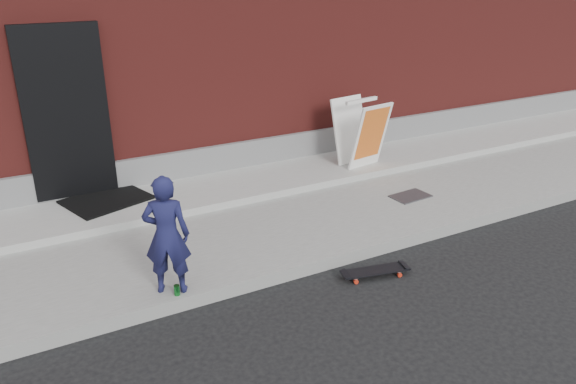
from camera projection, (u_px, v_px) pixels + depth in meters
ground at (359, 261)px, 6.49m from camera, size 80.00×80.00×0.00m
sidewalk at (297, 209)px, 7.69m from camera, size 20.00×3.00×0.15m
apron at (267, 179)px, 8.37m from camera, size 20.00×1.20×0.10m
building at (164, 0)px, 11.23m from camera, size 20.00×8.10×5.00m
child at (167, 235)px, 5.42m from camera, size 0.53×0.46×1.23m
skateboard at (375, 271)px, 6.15m from camera, size 0.77×0.35×0.08m
pizza_sign at (361, 132)px, 8.65m from camera, size 0.73×0.83×1.04m
soda_can at (177, 290)px, 5.55m from camera, size 0.08×0.08×0.11m
doormat at (107, 200)px, 7.50m from camera, size 1.22×1.09×0.03m
utility_plate at (410, 196)px, 7.88m from camera, size 0.56×0.38×0.02m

